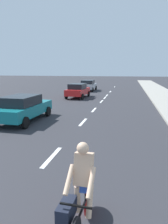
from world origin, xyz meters
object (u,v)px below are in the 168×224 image
object	(u,v)px
parked_car_teal	(23,107)
parked_car_silver	(88,85)
parked_car_red	(78,90)
cyclist	(80,194)

from	to	relation	value
parked_car_teal	parked_car_silver	xyz separation A→B (m)	(0.28, 18.66, -0.00)
parked_car_silver	parked_car_teal	bearing A→B (deg)	-91.09
parked_car_teal	parked_car_red	bearing A→B (deg)	87.10
parked_car_teal	parked_car_silver	world-z (taller)	same
parked_car_red	parked_car_silver	bearing A→B (deg)	95.12
parked_car_silver	cyclist	bearing A→B (deg)	-79.17
parked_car_teal	parked_car_red	distance (m)	10.94
cyclist	parked_car_teal	bearing A→B (deg)	-53.00
cyclist	parked_car_red	world-z (taller)	cyclist
parked_car_teal	parked_car_red	size ratio (longest dim) A/B	1.05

